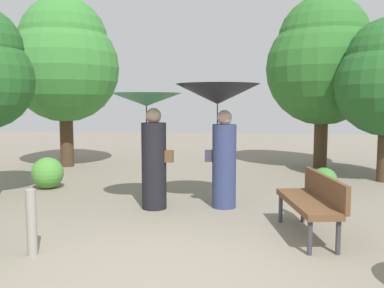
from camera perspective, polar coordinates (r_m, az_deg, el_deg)
The scene contains 9 objects.
ground_plane at distance 4.63m, azimuth -4.72°, elevation -17.03°, with size 40.00×40.00×0.00m, color gray.
person_left at distance 6.94m, azimuth -5.82°, elevation 2.01°, with size 1.18×1.18×1.95m.
person_right at distance 6.99m, azimuth 3.79°, elevation 4.29°, with size 1.42×1.42×2.10m.
park_bench at distance 5.76m, azimuth 16.35°, elevation -7.30°, with size 0.72×1.56×0.83m.
tree_near_left at distance 12.12m, azimuth -17.22°, elevation 11.11°, with size 2.97×2.97×4.66m.
tree_near_right at distance 11.87m, azimuth 17.66°, elevation 11.00°, with size 3.04×3.04×4.64m.
bush_behind_bench at distance 8.53m, azimuth 17.76°, elevation -4.86°, with size 0.52×0.52×0.52m, color #387F33.
bush_far_side at distance 9.13m, azimuth -19.32°, elevation -3.79°, with size 0.66×0.66×0.66m, color #4C9338.
path_marker_post at distance 5.26m, azimuth -21.29°, elevation -10.05°, with size 0.12×0.12×0.78m, color gray.
Camera 1 is at (0.87, -4.18, 1.79)m, focal length 38.61 mm.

